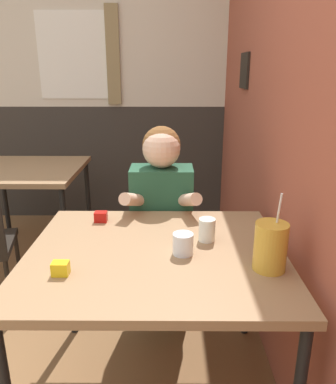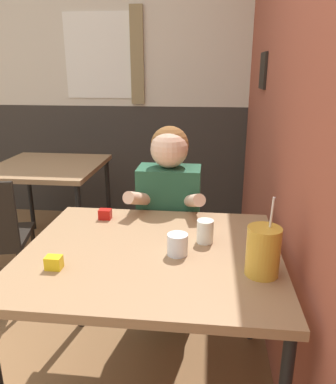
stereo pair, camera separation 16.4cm
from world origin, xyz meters
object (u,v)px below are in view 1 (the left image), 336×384
at_px(main_table, 156,263).
at_px(person_seated, 162,223).
at_px(background_table, 27,177).
at_px(cocktail_pitcher, 270,246).

height_order(main_table, person_seated, person_seated).
bearing_deg(background_table, cocktail_pitcher, -45.67).
bearing_deg(person_seated, main_table, -91.22).
height_order(background_table, cocktail_pitcher, cocktail_pitcher).
xyz_separation_m(background_table, person_seated, (1.04, -0.77, -0.05)).
relative_size(person_seated, cocktail_pitcher, 3.81).
height_order(main_table, background_table, same).
bearing_deg(background_table, main_table, -52.61).
bearing_deg(cocktail_pitcher, person_seated, 119.98).
bearing_deg(person_seated, cocktail_pitcher, -60.02).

